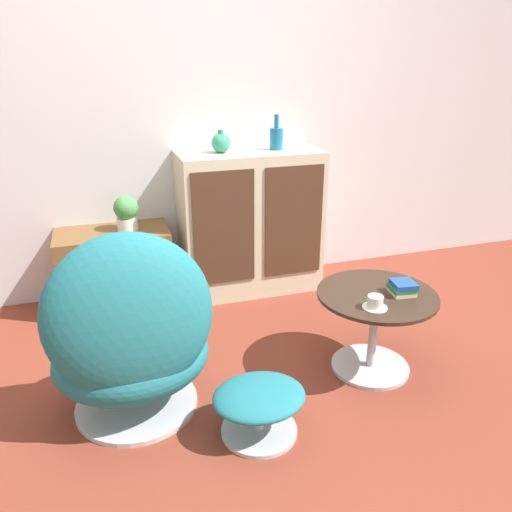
{
  "coord_description": "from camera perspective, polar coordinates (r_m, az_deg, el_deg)",
  "views": [
    {
      "loc": [
        -0.62,
        -1.72,
        1.55
      ],
      "look_at": [
        0.14,
        0.64,
        0.55
      ],
      "focal_mm": 35.0,
      "sensor_mm": 36.0,
      "label": 1
    }
  ],
  "objects": [
    {
      "name": "wall_back",
      "position": [
        3.42,
        -7.74,
        17.58
      ],
      "size": [
        6.4,
        0.06,
        2.6
      ],
      "color": "silver",
      "rests_on": "ground_plane"
    },
    {
      "name": "potted_plant",
      "position": [
        3.27,
        -14.61,
        4.87
      ],
      "size": [
        0.15,
        0.15,
        0.22
      ],
      "color": "silver",
      "rests_on": "tv_console"
    },
    {
      "name": "tv_console",
      "position": [
        3.39,
        -15.75,
        -1.37
      ],
      "size": [
        0.71,
        0.39,
        0.51
      ],
      "color": "brown",
      "rests_on": "ground_plane"
    },
    {
      "name": "ottoman",
      "position": [
        2.24,
        0.36,
        -16.35
      ],
      "size": [
        0.41,
        0.35,
        0.23
      ],
      "color": "#B7B7BC",
      "rests_on": "ground_plane"
    },
    {
      "name": "vase_inner_left",
      "position": [
        3.35,
        2.34,
        13.36
      ],
      "size": [
        0.09,
        0.09,
        0.23
      ],
      "color": "#196699",
      "rests_on": "sideboard"
    },
    {
      "name": "coffee_table",
      "position": [
        2.65,
        13.38,
        -7.2
      ],
      "size": [
        0.6,
        0.6,
        0.44
      ],
      "color": "#B7B7BC",
      "rests_on": "ground_plane"
    },
    {
      "name": "ground_plane",
      "position": [
        2.4,
        1.58,
        -18.37
      ],
      "size": [
        12.0,
        12.0,
        0.0
      ],
      "primitive_type": "plane",
      "color": "brown"
    },
    {
      "name": "book_stack",
      "position": [
        2.59,
        16.38,
        -3.5
      ],
      "size": [
        0.13,
        0.13,
        0.06
      ],
      "color": "beige",
      "rests_on": "coffee_table"
    },
    {
      "name": "vase_leftmost",
      "position": [
        3.25,
        -4.02,
        12.77
      ],
      "size": [
        0.12,
        0.12,
        0.15
      ],
      "color": "#2D8E6B",
      "rests_on": "sideboard"
    },
    {
      "name": "teacup",
      "position": [
        2.42,
        13.45,
        -5.27
      ],
      "size": [
        0.12,
        0.12,
        0.06
      ],
      "color": "silver",
      "rests_on": "coffee_table"
    },
    {
      "name": "sideboard",
      "position": [
        3.42,
        -0.69,
        3.87
      ],
      "size": [
        0.94,
        0.43,
        0.97
      ],
      "color": "beige",
      "rests_on": "ground_plane"
    },
    {
      "name": "egg_chair",
      "position": [
        2.27,
        -14.09,
        -9.12
      ],
      "size": [
        0.72,
        0.66,
        0.93
      ],
      "color": "#B7B7BC",
      "rests_on": "ground_plane"
    }
  ]
}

